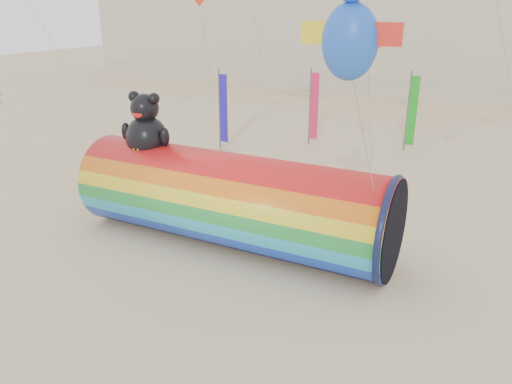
% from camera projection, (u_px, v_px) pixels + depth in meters
% --- Properties ---
extents(ground, '(160.00, 160.00, 0.00)m').
position_uv_depth(ground, '(226.00, 261.00, 18.93)').
color(ground, '#CCB58C').
rests_on(ground, ground).
extents(windsock_assembly, '(12.85, 3.91, 5.92)m').
position_uv_depth(windsock_assembly, '(232.00, 198.00, 19.76)').
color(windsock_assembly, red).
rests_on(windsock_assembly, ground).
extents(festival_banners, '(11.96, 5.05, 5.20)m').
position_uv_depth(festival_banners, '(315.00, 109.00, 33.11)').
color(festival_banners, '#59595E').
rests_on(festival_banners, ground).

